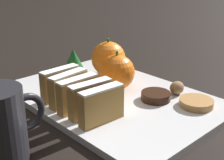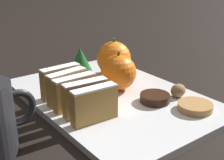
{
  "view_description": "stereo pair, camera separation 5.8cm",
  "coord_description": "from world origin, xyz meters",
  "px_view_note": "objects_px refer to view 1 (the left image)",
  "views": [
    {
      "loc": [
        -0.37,
        -0.39,
        0.25
      ],
      "look_at": [
        0.0,
        0.0,
        0.04
      ],
      "focal_mm": 50.0,
      "sensor_mm": 36.0,
      "label": 1
    },
    {
      "loc": [
        -0.32,
        -0.43,
        0.25
      ],
      "look_at": [
        0.0,
        0.0,
        0.04
      ],
      "focal_mm": 50.0,
      "sensor_mm": 36.0,
      "label": 2
    }
  ],
  "objects_px": {
    "orange_far": "(108,59)",
    "walnut": "(177,88)",
    "chocolate_cookie": "(156,96)",
    "orange_near": "(117,72)"
  },
  "relations": [
    {
      "from": "orange_near",
      "to": "walnut",
      "type": "xyz_separation_m",
      "value": [
        0.07,
        -0.1,
        -0.02
      ]
    },
    {
      "from": "orange_far",
      "to": "walnut",
      "type": "xyz_separation_m",
      "value": [
        0.02,
        -0.17,
        -0.02
      ]
    },
    {
      "from": "orange_far",
      "to": "chocolate_cookie",
      "type": "xyz_separation_m",
      "value": [
        -0.03,
        -0.16,
        -0.03
      ]
    },
    {
      "from": "orange_near",
      "to": "orange_far",
      "type": "xyz_separation_m",
      "value": [
        0.04,
        0.07,
        0.0
      ]
    },
    {
      "from": "orange_near",
      "to": "orange_far",
      "type": "bearing_deg",
      "value": 58.93
    },
    {
      "from": "orange_far",
      "to": "orange_near",
      "type": "bearing_deg",
      "value": -121.07
    },
    {
      "from": "orange_near",
      "to": "walnut",
      "type": "bearing_deg",
      "value": -55.45
    },
    {
      "from": "orange_near",
      "to": "walnut",
      "type": "relative_size",
      "value": 2.56
    },
    {
      "from": "orange_far",
      "to": "walnut",
      "type": "relative_size",
      "value": 2.73
    },
    {
      "from": "orange_far",
      "to": "chocolate_cookie",
      "type": "bearing_deg",
      "value": -99.71
    }
  ]
}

